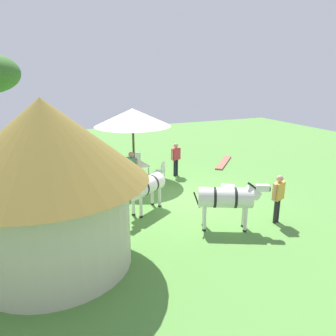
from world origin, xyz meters
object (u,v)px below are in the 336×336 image
(patio_chair_east_end, at_px, (136,160))
(standing_watcher, at_px, (278,194))
(guest_beside_umbrella, at_px, (176,156))
(striped_lounge_chair, at_px, (227,196))
(guest_behind_table, at_px, (132,168))
(patio_chair_west_end, at_px, (161,170))
(zebra_by_umbrella, at_px, (227,198))
(zebra_nearest_camera, at_px, (146,186))
(patio_chair_near_hut, at_px, (110,173))
(thatched_hut, at_px, (48,176))
(shade_umbrella, at_px, (133,117))
(patio_dining_table, at_px, (134,165))

(patio_chair_east_end, distance_m, standing_watcher, 7.92)
(guest_beside_umbrella, xyz_separation_m, striped_lounge_chair, (-3.83, -0.39, -0.71))
(guest_beside_umbrella, relative_size, guest_behind_table, 0.94)
(patio_chair_west_end, height_order, zebra_by_umbrella, zebra_by_umbrella)
(patio_chair_east_end, bearing_deg, guest_behind_table, 90.80)
(guest_behind_table, height_order, zebra_nearest_camera, guest_behind_table)
(zebra_by_umbrella, bearing_deg, patio_chair_near_hut, -131.07)
(thatched_hut, relative_size, shade_umbrella, 1.42)
(zebra_nearest_camera, distance_m, zebra_by_umbrella, 2.95)
(guest_beside_umbrella, xyz_separation_m, standing_watcher, (-5.93, -0.91, 0.03))
(patio_dining_table, distance_m, guest_behind_table, 1.77)
(patio_chair_east_end, distance_m, zebra_nearest_camera, 5.16)
(thatched_hut, distance_m, shade_umbrella, 7.20)
(shade_umbrella, bearing_deg, thatched_hut, 145.86)
(shade_umbrella, distance_m, patio_chair_near_hut, 2.68)
(thatched_hut, xyz_separation_m, guest_behind_table, (4.32, -3.41, -1.36))
(thatched_hut, height_order, guest_behind_table, thatched_hut)
(standing_watcher, bearing_deg, patio_chair_east_end, 87.55)
(patio_chair_west_end, height_order, patio_chair_east_end, same)
(guest_behind_table, xyz_separation_m, zebra_nearest_camera, (-2.14, 0.16, -0.08))
(patio_chair_west_end, bearing_deg, shade_umbrella, 90.00)
(patio_chair_east_end, bearing_deg, standing_watcher, 129.62)
(shade_umbrella, relative_size, patio_chair_near_hut, 3.83)
(patio_dining_table, height_order, guest_behind_table, guest_behind_table)
(standing_watcher, bearing_deg, patio_chair_near_hut, 105.06)
(patio_chair_west_end, distance_m, guest_beside_umbrella, 1.16)
(patio_chair_east_end, relative_size, zebra_by_umbrella, 0.42)
(shade_umbrella, height_order, patio_chair_near_hut, shade_umbrella)
(standing_watcher, bearing_deg, patio_dining_table, 94.51)
(zebra_nearest_camera, bearing_deg, guest_beside_umbrella, -72.11)
(guest_beside_umbrella, distance_m, striped_lounge_chair, 3.92)
(thatched_hut, relative_size, guest_behind_table, 2.90)
(zebra_nearest_camera, bearing_deg, striped_lounge_chair, -131.67)
(guest_beside_umbrella, distance_m, standing_watcher, 6.00)
(zebra_nearest_camera, bearing_deg, patio_chair_west_end, -64.55)
(thatched_hut, xyz_separation_m, patio_chair_east_end, (7.17, -4.53, -1.86))
(patio_chair_west_end, bearing_deg, zebra_by_umbrella, -137.32)
(zebra_nearest_camera, bearing_deg, standing_watcher, -158.24)
(standing_watcher, bearing_deg, shade_umbrella, 94.51)
(guest_beside_umbrella, bearing_deg, patio_chair_near_hut, -18.94)
(patio_chair_east_end, relative_size, patio_chair_near_hut, 1.00)
(guest_beside_umbrella, bearing_deg, guest_behind_table, 5.90)
(guest_behind_table, xyz_separation_m, striped_lounge_chair, (-2.61, -2.96, -0.76))
(guest_beside_umbrella, bearing_deg, shade_umbrella, -31.26)
(patio_chair_near_hut, xyz_separation_m, guest_behind_table, (-1.19, -0.63, 0.50))
(patio_chair_near_hut, xyz_separation_m, guest_beside_umbrella, (0.04, -3.19, 0.44))
(striped_lounge_chair, relative_size, zebra_by_umbrella, 0.45)
(thatched_hut, bearing_deg, patio_chair_east_end, -32.31)
(patio_chair_east_end, bearing_deg, striped_lounge_chair, 130.89)
(patio_chair_east_end, distance_m, guest_beside_umbrella, 2.22)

